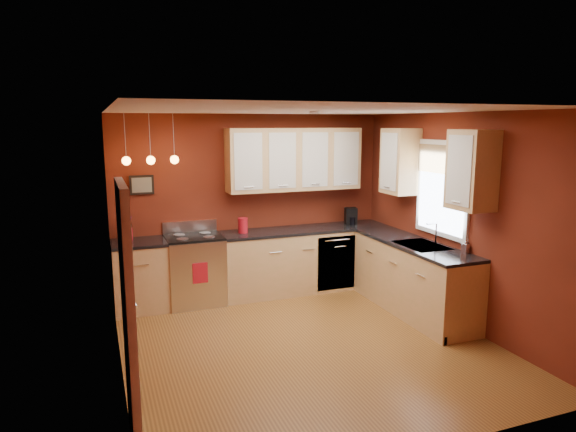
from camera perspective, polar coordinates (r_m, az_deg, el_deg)
name	(u,v)px	position (r m, az deg, el deg)	size (l,w,h in m)	color
floor	(307,344)	(6.01, 2.13, -14.00)	(4.20, 4.20, 0.00)	#905F29
ceiling	(309,110)	(5.48, 2.32, 11.65)	(4.00, 4.20, 0.02)	white
wall_back	(252,204)	(7.54, -4.03, 1.34)	(4.00, 0.02, 2.60)	maroon
wall_front	(423,289)	(3.82, 14.74, -7.87)	(4.00, 0.02, 2.60)	maroon
wall_left	(115,247)	(5.17, -18.67, -3.33)	(0.02, 4.20, 2.60)	maroon
wall_right	(458,220)	(6.63, 18.35, -0.40)	(0.02, 4.20, 2.60)	maroon
base_cabinets_back_left	(140,277)	(7.15, -16.07, -6.55)	(0.70, 0.60, 0.90)	tan
base_cabinets_back_right	(305,260)	(7.69, 1.94, -4.95)	(2.54, 0.60, 0.90)	tan
base_cabinets_right	(413,279)	(7.00, 13.70, -6.79)	(0.60, 2.10, 0.90)	tan
counter_back_left	(139,243)	(7.03, -16.26, -2.87)	(0.70, 0.62, 0.04)	black
counter_back_right	(306,230)	(7.58, 1.96, -1.52)	(2.54, 0.62, 0.04)	black
counter_right	(414,244)	(6.88, 13.87, -3.04)	(0.62, 2.10, 0.04)	black
gas_range	(195,269)	(7.23, -10.28, -5.86)	(0.76, 0.64, 1.11)	silver
dishwasher_front	(336,263)	(7.58, 5.38, -5.21)	(0.60, 0.02, 0.80)	silver
sink	(421,247)	(6.76, 14.60, -3.34)	(0.50, 0.70, 0.33)	#939398
window	(442,186)	(6.79, 16.77, 3.24)	(0.06, 1.02, 1.22)	white
door_left_wall	(129,318)	(4.10, -17.28, -10.79)	(0.12, 0.82, 2.05)	white
upper_cabinets_back	(294,159)	(7.50, 0.72, 6.31)	(2.00, 0.35, 0.90)	tan
upper_cabinets_right	(432,165)	(6.69, 15.74, 5.45)	(0.35, 1.95, 0.90)	tan
wall_picture	(142,185)	(7.19, -15.94, 3.34)	(0.32, 0.03, 0.26)	black
pendant_lights	(151,160)	(6.84, -15.01, 6.07)	(0.71, 0.11, 0.66)	#939398
red_canister	(243,225)	(7.26, -5.03, -1.04)	(0.14, 0.14, 0.21)	#B31320
red_vase	(129,234)	(7.10, -17.27, -1.95)	(0.10, 0.10, 0.16)	#B31320
flowers	(128,223)	(7.08, -17.34, -0.72)	(0.11, 0.11, 0.19)	#B31320
coffee_maker	(351,217)	(7.92, 7.01, -0.07)	(0.20, 0.20, 0.25)	black
soap_pump	(466,246)	(6.47, 19.15, -3.17)	(0.08, 0.08, 0.17)	white
dish_towel	(200,273)	(6.90, -9.73, -6.27)	(0.20, 0.01, 0.27)	#B31320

